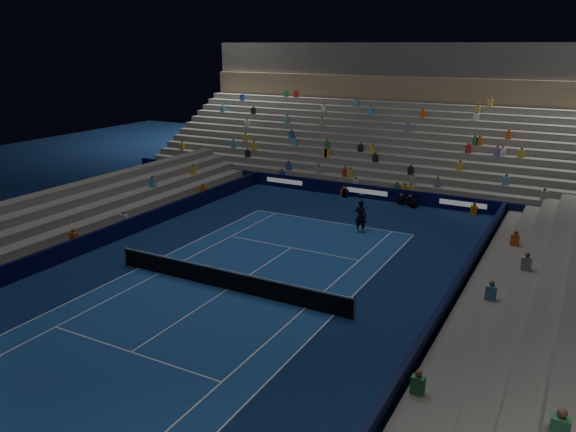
# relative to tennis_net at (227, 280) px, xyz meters

# --- Properties ---
(ground) EXTENTS (90.00, 90.00, 0.00)m
(ground) POSITION_rel_tennis_net_xyz_m (0.00, 0.00, -0.50)
(ground) COLOR #0C1E48
(ground) RESTS_ON ground
(court_surface) EXTENTS (10.97, 23.77, 0.01)m
(court_surface) POSITION_rel_tennis_net_xyz_m (0.00, 0.00, -0.50)
(court_surface) COLOR navy
(court_surface) RESTS_ON ground
(sponsor_barrier_far) EXTENTS (44.00, 0.25, 1.00)m
(sponsor_barrier_far) POSITION_rel_tennis_net_xyz_m (0.00, 18.50, -0.00)
(sponsor_barrier_far) COLOR #080932
(sponsor_barrier_far) RESTS_ON ground
(sponsor_barrier_east) EXTENTS (0.25, 37.00, 1.00)m
(sponsor_barrier_east) POSITION_rel_tennis_net_xyz_m (9.70, 0.00, -0.00)
(sponsor_barrier_east) COLOR #081033
(sponsor_barrier_east) RESTS_ON ground
(sponsor_barrier_west) EXTENTS (0.25, 37.00, 1.00)m
(sponsor_barrier_west) POSITION_rel_tennis_net_xyz_m (-9.70, 0.00, -0.00)
(sponsor_barrier_west) COLOR black
(sponsor_barrier_west) RESTS_ON ground
(grandstand_main) EXTENTS (44.00, 15.20, 11.20)m
(grandstand_main) POSITION_rel_tennis_net_xyz_m (0.00, 27.90, 2.87)
(grandstand_main) COLOR slate
(grandstand_main) RESTS_ON ground
(grandstand_east) EXTENTS (5.00, 37.00, 2.50)m
(grandstand_east) POSITION_rel_tennis_net_xyz_m (13.17, 0.00, 0.41)
(grandstand_east) COLOR slate
(grandstand_east) RESTS_ON ground
(grandstand_west) EXTENTS (5.00, 37.00, 2.50)m
(grandstand_west) POSITION_rel_tennis_net_xyz_m (-13.17, 0.00, 0.41)
(grandstand_west) COLOR slate
(grandstand_west) RESTS_ON ground
(tennis_net) EXTENTS (12.90, 0.10, 1.10)m
(tennis_net) POSITION_rel_tennis_net_xyz_m (0.00, 0.00, 0.00)
(tennis_net) COLOR #B2B2B7
(tennis_net) RESTS_ON ground
(tennis_player) EXTENTS (0.76, 0.51, 2.03)m
(tennis_player) POSITION_rel_tennis_net_xyz_m (2.41, 10.89, 0.51)
(tennis_player) COLOR black
(tennis_player) RESTS_ON ground
(broadcast_camera) EXTENTS (0.45, 0.88, 0.55)m
(broadcast_camera) POSITION_rel_tennis_net_xyz_m (3.76, 17.76, -0.22)
(broadcast_camera) COLOR black
(broadcast_camera) RESTS_ON ground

